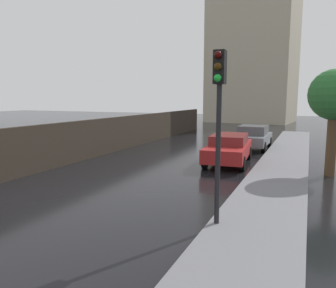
{
  "coord_description": "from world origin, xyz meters",
  "views": [
    {
      "loc": [
        6.1,
        -0.99,
        3.13
      ],
      "look_at": [
        1.78,
        8.96,
        1.58
      ],
      "focal_mm": 34.77,
      "sensor_mm": 36.0,
      "label": 1
    }
  ],
  "objects_px": {
    "car_grey_near_kerb": "(253,137)",
    "street_tree_near": "(335,97)",
    "traffic_light": "(219,105)",
    "car_red_far_ahead": "(229,148)"
  },
  "relations": [
    {
      "from": "traffic_light",
      "to": "street_tree_near",
      "type": "relative_size",
      "value": 0.95
    },
    {
      "from": "car_grey_near_kerb",
      "to": "car_red_far_ahead",
      "type": "xyz_separation_m",
      "value": [
        -0.35,
        -5.05,
        -0.01
      ]
    },
    {
      "from": "car_red_far_ahead",
      "to": "traffic_light",
      "type": "xyz_separation_m",
      "value": [
        1.55,
        -7.99,
        2.22
      ]
    },
    {
      "from": "car_grey_near_kerb",
      "to": "traffic_light",
      "type": "height_order",
      "value": "traffic_light"
    },
    {
      "from": "car_red_far_ahead",
      "to": "street_tree_near",
      "type": "bearing_deg",
      "value": -16.24
    },
    {
      "from": "traffic_light",
      "to": "street_tree_near",
      "type": "height_order",
      "value": "street_tree_near"
    },
    {
      "from": "car_grey_near_kerb",
      "to": "traffic_light",
      "type": "xyz_separation_m",
      "value": [
        1.21,
        -13.04,
        2.22
      ]
    },
    {
      "from": "car_red_far_ahead",
      "to": "traffic_light",
      "type": "height_order",
      "value": "traffic_light"
    },
    {
      "from": "car_red_far_ahead",
      "to": "traffic_light",
      "type": "relative_size",
      "value": 1.16
    },
    {
      "from": "car_grey_near_kerb",
      "to": "street_tree_near",
      "type": "height_order",
      "value": "street_tree_near"
    }
  ]
}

